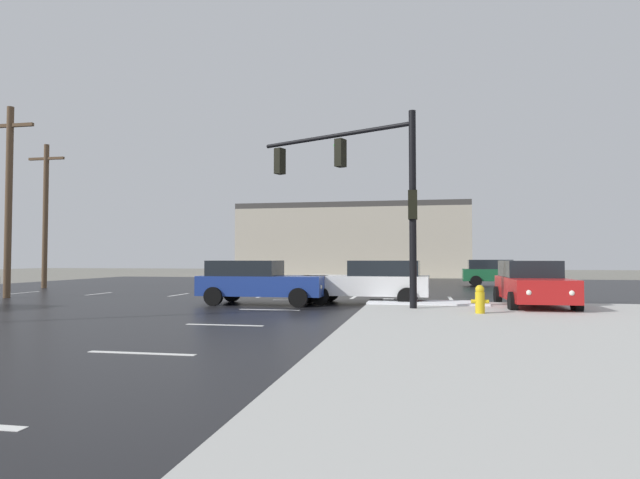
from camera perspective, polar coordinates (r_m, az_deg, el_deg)
ground_plane at (r=23.14m, az=-1.28°, el=-6.20°), size 120.00×120.00×0.00m
road_asphalt at (r=23.14m, az=-1.28°, el=-6.17°), size 44.00×44.00×0.02m
snow_strip_curbside at (r=18.64m, az=11.39°, el=-6.64°), size 4.00×1.60×0.06m
lane_markings at (r=21.56m, az=1.11°, el=-6.44°), size 36.15×36.15×0.01m
traffic_signal_mast at (r=17.68m, az=5.00°, el=6.43°), size 5.58×2.72×6.16m
fire_hydrant at (r=15.62m, az=16.78°, el=-6.14°), size 0.48×0.26×0.79m
strip_building_background at (r=51.26m, az=3.68°, el=-0.13°), size 21.26×8.00×6.77m
sedan_green at (r=33.28m, az=18.61°, el=-3.36°), size 4.59×2.16×1.58m
sedan_white at (r=19.50m, az=5.50°, el=-4.45°), size 4.59×2.16×1.58m
sedan_red at (r=18.86m, az=21.80°, el=-4.40°), size 2.03×4.55×1.58m
sedan_blue at (r=19.40m, az=-6.63°, el=-4.46°), size 4.56×2.07×1.58m
utility_pole_mid at (r=26.07m, az=-30.41°, el=3.94°), size 2.20×0.28×8.12m
utility_pole_far at (r=33.65m, az=-27.37°, el=2.59°), size 2.20×0.28×8.11m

